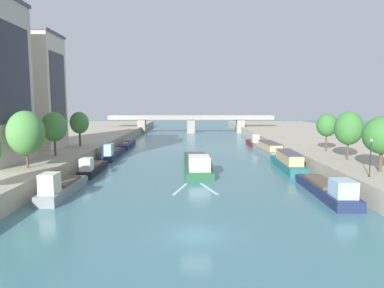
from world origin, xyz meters
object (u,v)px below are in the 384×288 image
object	(u,v)px
moored_boat_left_upstream	(93,168)
tree_right_distant	(382,135)
tree_left_third	(26,133)
tree_right_end_of_row	(349,128)
moored_boat_right_midway	(269,149)
moored_boat_right_upstream	(253,142)
moored_boat_right_near	(327,189)
bridge_far	(191,122)
barge_midriver	(197,163)
moored_boat_right_end	(288,162)
tree_left_by_lamp	(54,127)
moored_boat_left_gap_after	(112,153)
lamppost_right_bank	(370,156)
tree_left_distant	(79,123)
moored_boat_left_near	(128,145)
tree_right_by_lamp	(327,125)
moored_boat_left_end	(62,187)

from	to	relation	value
moored_boat_left_upstream	tree_right_distant	xyz separation A→B (m)	(38.85, -11.13, 6.11)
tree_left_third	tree_right_end_of_row	distance (m)	45.68
moored_boat_right_midway	moored_boat_right_upstream	distance (m)	14.24
moored_boat_right_near	bridge_far	xyz separation A→B (m)	(-15.64, 87.09, 3.28)
moored_boat_right_near	tree_right_end_of_row	distance (m)	15.31
barge_midriver	moored_boat_right_upstream	xyz separation A→B (m)	(15.15, 30.15, 0.07)
moored_boat_right_near	moored_boat_right_end	world-z (taller)	moored_boat_right_end
moored_boat_right_end	tree_left_by_lamp	bearing A→B (deg)	-179.10
moored_boat_left_gap_after	moored_boat_right_near	xyz separation A→B (m)	(31.82, -29.10, -0.07)
moored_boat_right_near	moored_boat_right_upstream	xyz separation A→B (m)	(0.22, 48.04, 0.07)
moored_boat_right_end	tree_right_distant	size ratio (longest dim) A/B	2.15
lamppost_right_bank	tree_left_distant	bearing A→B (deg)	145.75
moored_boat_right_near	moored_boat_left_gap_after	bearing A→B (deg)	137.55
moored_boat_left_near	tree_left_by_lamp	world-z (taller)	tree_left_by_lamp
tree_right_end_of_row	tree_right_by_lamp	bearing A→B (deg)	87.96
moored_boat_right_near	tree_right_end_of_row	world-z (taller)	tree_right_end_of_row
moored_boat_left_near	tree_right_by_lamp	xyz separation A→B (m)	(39.81, -25.60, 6.48)
moored_boat_left_end	moored_boat_right_midway	xyz separation A→B (m)	(32.28, 33.36, 0.13)
moored_boat_left_near	moored_boat_right_midway	xyz separation A→B (m)	(32.76, -12.43, 0.53)
moored_boat_left_gap_after	tree_right_distant	size ratio (longest dim) A/B	2.09
moored_boat_right_end	tree_left_by_lamp	world-z (taller)	tree_left_by_lamp
moored_boat_right_end	tree_left_distant	size ratio (longest dim) A/B	2.17
moored_boat_left_upstream	moored_boat_right_midway	world-z (taller)	moored_boat_left_upstream
tree_right_by_lamp	bridge_far	bearing A→B (deg)	109.56
barge_midriver	moored_boat_left_upstream	world-z (taller)	barge_midriver
tree_right_distant	lamppost_right_bank	distance (m)	4.56
tree_left_distant	tree_right_by_lamp	size ratio (longest dim) A/B	1.02
moored_boat_right_midway	barge_midriver	bearing A→B (deg)	-134.88
moored_boat_left_gap_after	tree_left_by_lamp	xyz separation A→B (m)	(-6.27, -13.06, 6.16)
moored_boat_left_end	moored_boat_right_midway	world-z (taller)	moored_boat_left_end
moored_boat_left_end	tree_right_by_lamp	size ratio (longest dim) A/B	1.82
tree_left_distant	moored_boat_right_upstream	bearing A→B (deg)	26.90
moored_boat_left_gap_after	moored_boat_right_midway	world-z (taller)	moored_boat_left_gap_after
tree_left_third	tree_left_by_lamp	xyz separation A→B (m)	(-0.49, 10.62, 0.07)
tree_right_distant	moored_boat_left_near	bearing A→B (deg)	131.87
moored_boat_left_upstream	moored_boat_left_near	size ratio (longest dim) A/B	0.78
moored_boat_left_upstream	bridge_far	bearing A→B (deg)	77.93
moored_boat_right_near	moored_boat_right_upstream	world-z (taller)	moored_boat_right_upstream
lamppost_right_bank	moored_boat_right_midway	bearing A→B (deg)	96.19
tree_left_by_lamp	tree_right_by_lamp	xyz separation A→B (m)	(46.05, 4.60, -0.04)
moored_boat_left_gap_after	lamppost_right_bank	xyz separation A→B (m)	(36.46, -29.55, 3.86)
moored_boat_left_upstream	bridge_far	size ratio (longest dim) A/B	0.18
moored_boat_left_gap_after	tree_left_by_lamp	size ratio (longest dim) A/B	2.03
moored_boat_left_near	bridge_far	size ratio (longest dim) A/B	0.24
moored_boat_left_gap_after	moored_boat_right_end	distance (m)	34.33
moored_boat_right_near	tree_left_distant	size ratio (longest dim) A/B	2.19
tree_right_end_of_row	tree_right_by_lamp	size ratio (longest dim) A/B	1.09
moored_boat_left_gap_after	tree_left_distant	world-z (taller)	tree_left_distant
tree_left_by_lamp	moored_boat_left_upstream	bearing A→B (deg)	-20.64
tree_left_distant	tree_right_distant	xyz separation A→B (m)	(45.52, -26.23, -0.08)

